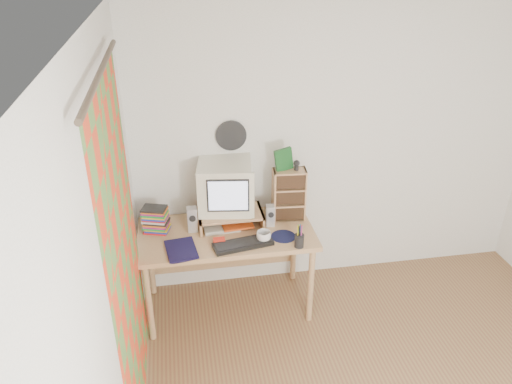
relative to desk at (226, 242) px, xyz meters
name	(u,v)px	position (x,y,z in m)	size (l,w,h in m)	color
ceiling	(492,30)	(1.03, -1.44, 1.88)	(3.50, 3.50, 0.00)	white
back_wall	(340,148)	(1.03, 0.31, 0.63)	(3.50, 3.50, 0.00)	white
left_wall	(110,305)	(-0.72, -1.44, 0.63)	(3.50, 3.50, 0.00)	white
curtain	(127,264)	(-0.68, -0.96, 0.53)	(2.20, 2.20, 0.00)	red
wall_disc	(231,136)	(0.10, 0.29, 0.81)	(0.25, 0.25, 0.02)	black
desk	(226,242)	(0.00, 0.00, 0.00)	(1.40, 0.70, 0.75)	tan
monitor_riser	(230,215)	(0.05, 0.04, 0.23)	(0.52, 0.30, 0.12)	tan
crt_monitor	(226,188)	(0.02, 0.09, 0.45)	(0.42, 0.42, 0.40)	silver
speaker_left	(192,219)	(-0.26, 0.00, 0.24)	(0.08, 0.08, 0.21)	#BBBBC0
speaker_right	(270,215)	(0.37, -0.02, 0.22)	(0.07, 0.07, 0.18)	#BBBBC0
keyboard	(243,244)	(0.10, -0.29, 0.15)	(0.46, 0.15, 0.03)	black
dvd_stack	(156,217)	(-0.54, 0.03, 0.27)	(0.18, 0.13, 0.26)	brown
cd_rack	(289,195)	(0.54, 0.06, 0.36)	(0.27, 0.14, 0.44)	tan
mug	(264,237)	(0.27, -0.26, 0.18)	(0.11, 0.11, 0.09)	white
diary	(166,251)	(-0.47, -0.30, 0.16)	(0.27, 0.20, 0.05)	#110E34
mousepad	(283,236)	(0.44, -0.21, 0.14)	(0.20, 0.20, 0.00)	#0F1433
pen_cup	(299,238)	(0.52, -0.37, 0.21)	(0.07, 0.07, 0.15)	black
papers	(227,225)	(0.02, 0.01, 0.15)	(0.28, 0.21, 0.04)	beige
red_box	(219,241)	(-0.07, -0.23, 0.16)	(0.09, 0.06, 0.04)	red
game_box	(284,160)	(0.49, 0.07, 0.67)	(0.14, 0.03, 0.18)	#164F20
webcam	(297,165)	(0.59, 0.05, 0.62)	(0.05, 0.05, 0.09)	black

